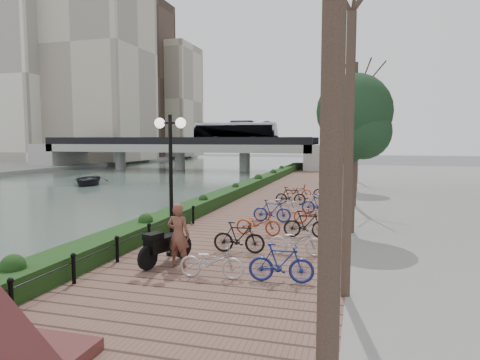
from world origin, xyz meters
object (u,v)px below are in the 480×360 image
at_px(pedestrian, 178,235).
at_px(boat, 88,179).
at_px(motorcycle, 166,244).
at_px(lamppost, 171,153).

xyz_separation_m(pedestrian, boat, (-18.86, 22.47, -0.92)).
bearing_deg(boat, motorcycle, -75.21).
distance_m(pedestrian, boat, 29.35).
bearing_deg(lamppost, motorcycle, -75.14).
distance_m(motorcycle, boat, 28.91).
height_order(pedestrian, boat, pedestrian).
height_order(motorcycle, boat, motorcycle).
relative_size(motorcycle, boat, 0.40).
height_order(lamppost, boat, lamppost).
distance_m(lamppost, motorcycle, 2.79).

